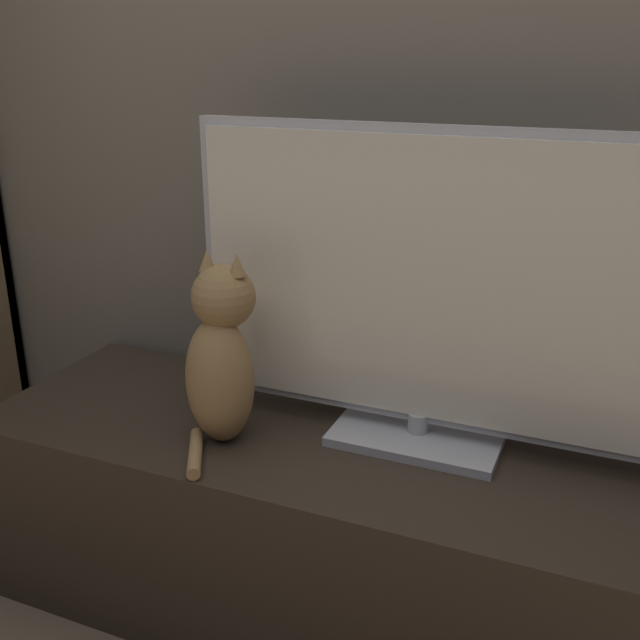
% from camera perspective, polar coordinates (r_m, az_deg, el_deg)
% --- Properties ---
extents(wall_back, '(4.80, 0.05, 2.60)m').
position_cam_1_polar(wall_back, '(1.73, 5.37, 21.33)').
color(wall_back, '#756B5B').
rests_on(wall_back, ground_plane).
extents(tv_stand, '(1.59, 0.54, 0.46)m').
position_cam_1_polar(tv_stand, '(1.76, 0.96, -15.64)').
color(tv_stand, '#33281E').
rests_on(tv_stand, ground_plane).
extents(tv, '(1.01, 0.21, 0.66)m').
position_cam_1_polar(tv, '(1.52, 8.00, 1.98)').
color(tv, '#B7B7BC').
rests_on(tv, tv_stand).
extents(cat, '(0.16, 0.28, 0.41)m').
position_cam_1_polar(cat, '(1.58, -7.52, -2.83)').
color(cat, '#997547').
rests_on(cat, tv_stand).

